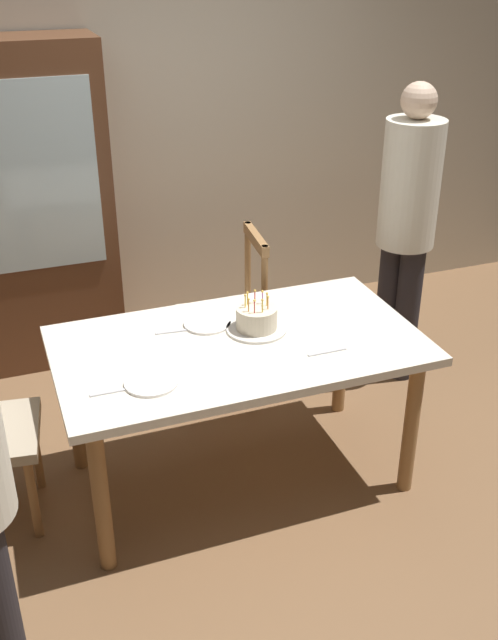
# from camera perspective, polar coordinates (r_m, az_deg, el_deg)

# --- Properties ---
(ground) EXTENTS (6.40, 6.40, 0.00)m
(ground) POSITION_cam_1_polar(r_m,az_deg,el_deg) (3.73, -0.74, -11.87)
(ground) COLOR brown
(back_wall) EXTENTS (6.40, 0.10, 2.60)m
(back_wall) POSITION_cam_1_polar(r_m,az_deg,el_deg) (4.79, -8.57, 14.34)
(back_wall) COLOR beige
(back_wall) RESTS_ON ground
(dining_table) EXTENTS (1.63, 0.91, 0.76)m
(dining_table) POSITION_cam_1_polar(r_m,az_deg,el_deg) (3.35, -0.80, -3.06)
(dining_table) COLOR silver
(dining_table) RESTS_ON ground
(birthday_cake) EXTENTS (0.28, 0.28, 0.18)m
(birthday_cake) POSITION_cam_1_polar(r_m,az_deg,el_deg) (3.38, 0.59, 0.01)
(birthday_cake) COLOR silver
(birthday_cake) RESTS_ON dining_table
(plate_near_celebrant) EXTENTS (0.22, 0.22, 0.01)m
(plate_near_celebrant) POSITION_cam_1_polar(r_m,az_deg,el_deg) (3.03, -7.54, -4.78)
(plate_near_celebrant) COLOR white
(plate_near_celebrant) RESTS_ON dining_table
(plate_far_side) EXTENTS (0.22, 0.22, 0.01)m
(plate_far_side) POSITION_cam_1_polar(r_m,az_deg,el_deg) (3.45, -3.24, -0.26)
(plate_far_side) COLOR white
(plate_far_side) RESTS_ON dining_table
(fork_near_celebrant) EXTENTS (0.18, 0.02, 0.01)m
(fork_near_celebrant) POSITION_cam_1_polar(r_m,az_deg,el_deg) (3.00, -10.48, -5.45)
(fork_near_celebrant) COLOR silver
(fork_near_celebrant) RESTS_ON dining_table
(fork_far_side) EXTENTS (0.18, 0.03, 0.01)m
(fork_far_side) POSITION_cam_1_polar(r_m,az_deg,el_deg) (3.40, -5.72, -0.88)
(fork_far_side) COLOR silver
(fork_far_side) RESTS_ON dining_table
(fork_near_guest) EXTENTS (0.18, 0.02, 0.01)m
(fork_near_guest) POSITION_cam_1_polar(r_m,az_deg,el_deg) (3.24, 6.04, -2.45)
(fork_near_guest) COLOR silver
(fork_near_guest) RESTS_ON dining_table
(chair_spindle_back) EXTENTS (0.48, 0.48, 0.95)m
(chair_spindle_back) POSITION_cam_1_polar(r_m,az_deg,el_deg) (4.15, -1.75, 0.09)
(chair_spindle_back) COLOR beige
(chair_spindle_back) RESTS_ON ground
(person_guest) EXTENTS (0.32, 0.32, 1.71)m
(person_guest) POSITION_cam_1_polar(r_m,az_deg,el_deg) (4.21, 12.05, 7.62)
(person_guest) COLOR #262328
(person_guest) RESTS_ON ground
(china_cabinet) EXTENTS (1.10, 0.45, 1.90)m
(china_cabinet) POSITION_cam_1_polar(r_m,az_deg,el_deg) (4.51, -17.64, 7.92)
(china_cabinet) COLOR #56331E
(china_cabinet) RESTS_ON ground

